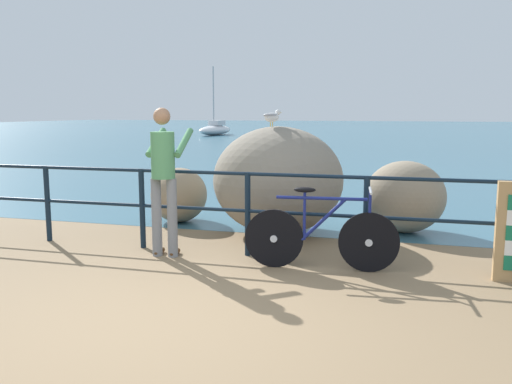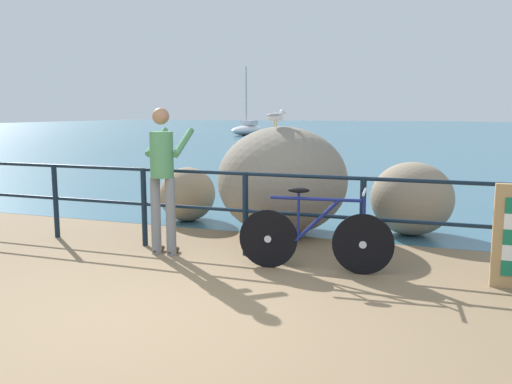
% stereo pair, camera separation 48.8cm
% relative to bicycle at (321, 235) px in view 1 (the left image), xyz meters
% --- Properties ---
extents(ground_plane, '(120.00, 120.00, 0.10)m').
position_rel_bicycle_xyz_m(ground_plane, '(-0.95, 18.20, -0.44)').
color(ground_plane, '#846B4C').
extents(sea_surface, '(120.00, 90.00, 0.01)m').
position_rel_bicycle_xyz_m(sea_surface, '(-0.95, 46.51, -0.39)').
color(sea_surface, '#38667A').
rests_on(sea_surface, ground_plane).
extents(promenade_railing, '(8.48, 0.07, 1.02)m').
position_rel_bicycle_xyz_m(promenade_railing, '(-0.95, 0.35, 0.25)').
color(promenade_railing, black).
rests_on(promenade_railing, ground_plane).
extents(bicycle, '(1.70, 0.48, 0.92)m').
position_rel_bicycle_xyz_m(bicycle, '(0.00, 0.00, 0.00)').
color(bicycle, black).
rests_on(bicycle, ground_plane).
extents(person_at_railing, '(0.47, 0.65, 1.78)m').
position_rel_bicycle_xyz_m(person_at_railing, '(-1.90, 0.07, 0.60)').
color(person_at_railing, slate).
rests_on(person_at_railing, ground_plane).
extents(breakwater_boulder_main, '(1.85, 1.78, 1.53)m').
position_rel_bicycle_xyz_m(breakwater_boulder_main, '(-0.87, 1.63, 0.37)').
color(breakwater_boulder_main, gray).
rests_on(breakwater_boulder_main, ground).
extents(breakwater_boulder_left, '(0.87, 0.96, 0.86)m').
position_rel_bicycle_xyz_m(breakwater_boulder_left, '(-2.56, 1.99, 0.04)').
color(breakwater_boulder_left, '#917B5F').
rests_on(breakwater_boulder_left, ground).
extents(breakwater_boulder_right, '(1.15, 1.07, 1.04)m').
position_rel_bicycle_xyz_m(breakwater_boulder_right, '(0.88, 2.18, 0.13)').
color(breakwater_boulder_right, gray).
rests_on(breakwater_boulder_right, ground).
extents(seagull, '(0.25, 0.32, 0.23)m').
position_rel_bicycle_xyz_m(seagull, '(-0.95, 1.55, 1.28)').
color(seagull, gold).
rests_on(seagull, breakwater_boulder_main).
extents(sailboat, '(1.81, 4.52, 4.90)m').
position_rel_bicycle_xyz_m(sailboat, '(-12.55, 31.44, 0.03)').
color(sailboat, white).
rests_on(sailboat, sea_surface).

